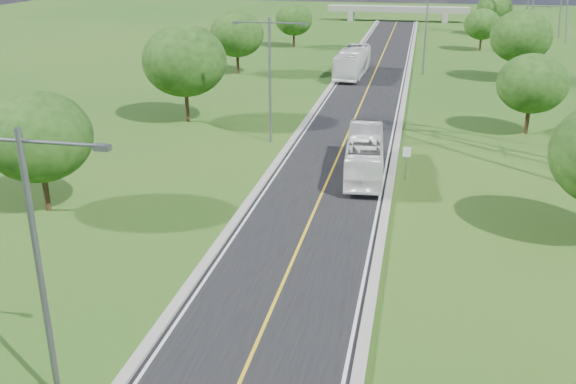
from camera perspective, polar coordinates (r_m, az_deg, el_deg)
name	(u,v)px	position (r m, az deg, el deg)	size (l,w,h in m)	color
ground	(361,105)	(66.54, 6.50, 7.73)	(260.00, 260.00, 0.00)	#1E4D15
road	(366,92)	(72.37, 6.97, 8.81)	(8.00, 150.00, 0.06)	black
curb_left	(328,90)	(72.81, 3.60, 9.06)	(0.50, 150.00, 0.22)	gray
curb_right	(405,93)	(72.15, 10.37, 8.65)	(0.50, 150.00, 0.22)	gray
speed_limit_sign	(406,157)	(44.63, 10.48, 3.04)	(0.55, 0.09, 2.40)	slate
overpass	(398,10)	(145.23, 9.72, 15.66)	(30.00, 3.00, 3.20)	gray
streetlight_near_left	(36,250)	(22.23, -21.47, -4.82)	(5.90, 0.25, 10.00)	slate
streetlight_mid_left	(270,70)	(51.74, -1.63, 10.79)	(5.90, 0.25, 10.00)	slate
streetlight_far_right	(426,26)	(83.07, 12.17, 14.20)	(5.90, 0.25, 10.00)	slate
tree_lb	(38,137)	(40.49, -21.31, 4.59)	(6.30, 6.30, 7.33)	black
tree_lc	(185,61)	(59.12, -9.18, 11.46)	(7.56, 7.56, 8.79)	black
tree_ld	(237,34)	(82.40, -4.56, 13.84)	(6.72, 6.72, 7.82)	black
tree_le	(294,19)	(105.08, 0.53, 15.09)	(5.88, 5.88, 6.84)	black
tree_rc	(532,84)	(58.32, 20.89, 8.99)	(5.88, 5.88, 6.84)	black
tree_rd	(521,36)	(81.94, 20.02, 12.86)	(7.14, 7.14, 8.30)	black
tree_re	(482,24)	(105.51, 16.89, 14.08)	(5.46, 5.46, 6.35)	black
tree_rf	(494,9)	(125.60, 17.88, 15.23)	(6.30, 6.30, 7.33)	black
bus_outbound	(365,154)	(45.21, 6.83, 3.36)	(2.45, 10.46, 2.91)	white
bus_inbound	(352,62)	(81.19, 5.75, 11.42)	(2.86, 12.24, 3.41)	white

